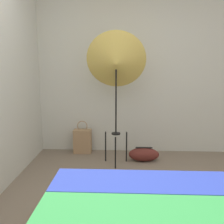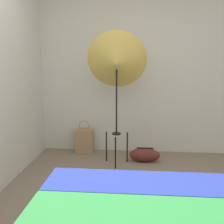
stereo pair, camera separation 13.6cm
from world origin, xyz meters
name	(u,v)px [view 2 (the right image)]	position (x,y,z in m)	size (l,w,h in m)	color
wall_back	(123,73)	(0.00, 2.11, 1.30)	(8.00, 0.05, 2.60)	beige
wall_side_left	(10,77)	(-1.38, 1.00, 1.30)	(0.05, 8.00, 2.60)	beige
photo_umbrella	(117,63)	(-0.07, 1.49, 1.47)	(0.84, 0.47, 1.90)	black
tote_bag	(84,141)	(-0.64, 1.94, 0.20)	(0.29, 0.16, 0.54)	#9E7A56
duffel_bag	(145,155)	(0.35, 1.61, 0.10)	(0.46, 0.21, 0.22)	#5B231E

